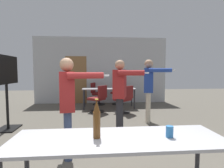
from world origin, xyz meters
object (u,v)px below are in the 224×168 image
person_right_polo (149,84)px  beer_bottle (97,120)px  office_chair_mid_tucked (98,100)px  person_far_watching (120,89)px  office_chair_far_right (97,94)px  drink_cup (170,132)px  office_chair_near_pushed (124,100)px  tv_screen (6,82)px  office_chair_far_left (119,94)px  person_left_plaid (68,98)px

person_right_polo → beer_bottle: person_right_polo is taller
person_right_polo → office_chair_mid_tucked: 1.98m
person_far_watching → office_chair_far_right: bearing=-156.2°
office_chair_mid_tucked → beer_bottle: bearing=-141.1°
office_chair_far_right → drink_cup: bearing=25.6°
office_chair_far_right → drink_cup: 5.78m
person_far_watching → office_chair_near_pushed: person_far_watching is taller
tv_screen → office_chair_far_left: (3.08, 3.04, -0.69)m
drink_cup → beer_bottle: bearing=176.7°
person_far_watching → office_chair_near_pushed: size_ratio=1.80×
drink_cup → person_far_watching: bearing=94.4°
office_chair_far_right → office_chair_far_left: 0.93m
person_left_plaid → office_chair_far_right: (0.45, 4.53, -0.55)m
person_far_watching → office_chair_far_right: size_ratio=1.81×
person_right_polo → office_chair_near_pushed: size_ratio=1.87×
tv_screen → office_chair_far_left: bearing=-45.4°
person_far_watching → office_chair_far_right: 3.50m
person_right_polo → person_left_plaid: 2.63m
person_left_plaid → office_chair_near_pushed: person_left_plaid is taller
person_far_watching → office_chair_mid_tucked: 2.14m
person_left_plaid → beer_bottle: (0.46, -1.14, -0.04)m
person_left_plaid → office_chair_far_left: 4.81m
person_left_plaid → office_chair_far_left: (1.38, 4.57, -0.53)m
office_chair_far_right → office_chair_far_left: office_chair_far_left is taller
office_chair_far_right → office_chair_near_pushed: 1.84m
office_chair_far_left → tv_screen: bearing=86.9°
person_far_watching → person_left_plaid: person_far_watching is taller
person_left_plaid → office_chair_far_right: bearing=164.7°
office_chair_near_pushed → beer_bottle: bearing=-146.6°
office_chair_far_right → office_chair_near_pushed: office_chair_near_pushed is taller
person_left_plaid → office_chair_far_right: size_ratio=1.76×
office_chair_near_pushed → beer_bottle: 4.21m
person_far_watching → office_chair_mid_tucked: size_ratio=1.80×
office_chair_near_pushed → person_left_plaid: bearing=-159.0°
tv_screen → person_far_watching: tv_screen is taller
tv_screen → drink_cup: (2.86, -2.72, -0.32)m
person_right_polo → drink_cup: bearing=2.8°
tv_screen → person_right_polo: bearing=-85.0°
person_far_watching → person_left_plaid: (-0.99, -1.13, -0.01)m
office_chair_far_left → beer_bottle: size_ratio=2.49×
beer_bottle → person_far_watching: bearing=76.8°
person_far_watching → office_chair_mid_tucked: person_far_watching is taller
tv_screen → beer_bottle: bearing=-141.2°
drink_cup → office_chair_far_left: bearing=87.8°
person_left_plaid → office_chair_far_right: person_left_plaid is taller
person_right_polo → office_chair_mid_tucked: bearing=-117.1°
office_chair_far_right → beer_bottle: size_ratio=2.40×
office_chair_near_pushed → drink_cup: 4.14m
person_left_plaid → drink_cup: person_left_plaid is taller
tv_screen → office_chair_far_right: tv_screen is taller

